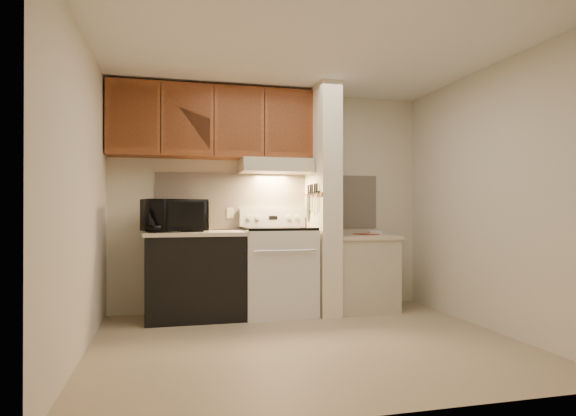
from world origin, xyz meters
name	(u,v)px	position (x,y,z in m)	size (l,w,h in m)	color
floor	(307,343)	(0.00, 0.00, 0.00)	(3.60, 3.60, 0.00)	tan
ceiling	(307,51)	(0.00, 0.00, 2.50)	(3.60, 3.60, 0.00)	white
wall_back	(271,200)	(0.00, 1.50, 1.25)	(3.60, 0.02, 2.50)	beige
wall_left	(82,195)	(-1.80, 0.00, 1.25)	(0.02, 3.00, 2.50)	beige
wall_right	(490,198)	(1.80, 0.00, 1.25)	(0.02, 3.00, 2.50)	beige
backsplash	(272,201)	(0.00, 1.49, 1.24)	(2.60, 0.02, 0.63)	beige
range_body	(278,272)	(0.00, 1.16, 0.46)	(0.76, 0.65, 0.92)	silver
oven_window	(285,272)	(0.00, 0.84, 0.50)	(0.50, 0.01, 0.30)	black
oven_handle	(285,251)	(0.00, 0.80, 0.72)	(0.02, 0.02, 0.65)	silver
cooktop	(278,228)	(0.00, 1.16, 0.94)	(0.74, 0.64, 0.03)	black
range_backguard	(272,217)	(0.00, 1.44, 1.05)	(0.76, 0.08, 0.20)	silver
range_display	(273,217)	(0.00, 1.40, 1.05)	(0.10, 0.01, 0.04)	black
range_knob_left_outer	(249,218)	(-0.28, 1.40, 1.05)	(0.05, 0.05, 0.02)	silver
range_knob_left_inner	(258,218)	(-0.18, 1.40, 1.05)	(0.05, 0.05, 0.02)	silver
range_knob_right_inner	(289,217)	(0.18, 1.40, 1.05)	(0.05, 0.05, 0.02)	silver
range_knob_right_outer	(297,217)	(0.28, 1.40, 1.05)	(0.05, 0.05, 0.02)	silver
dishwasher_front	(196,277)	(-0.88, 1.17, 0.43)	(1.00, 0.63, 0.87)	black
left_countertop	(196,233)	(-0.88, 1.17, 0.89)	(1.04, 0.67, 0.04)	beige
spoon_rest	(168,232)	(-1.16, 0.97, 0.92)	(0.23, 0.07, 0.02)	black
teal_jar	(199,226)	(-0.83, 1.39, 0.95)	(0.08, 0.08, 0.09)	#205A5F
outlet	(230,213)	(-0.48, 1.48, 1.10)	(0.08, 0.01, 0.12)	beige
microwave	(174,216)	(-1.10, 1.15, 1.08)	(0.61, 0.41, 0.33)	black
partition_pillar	(323,200)	(0.51, 1.15, 1.25)	(0.22, 0.70, 2.50)	#F0E6CA
pillar_trim	(313,195)	(0.39, 1.15, 1.30)	(0.01, 0.70, 0.04)	brown
knife_strip	(313,193)	(0.39, 1.10, 1.32)	(0.02, 0.42, 0.04)	black
knife_blade_a	(316,202)	(0.38, 0.95, 1.22)	(0.01, 0.04, 0.16)	silver
knife_handle_a	(317,188)	(0.38, 0.94, 1.37)	(0.02, 0.02, 0.10)	black
knife_blade_b	(315,203)	(0.38, 1.02, 1.21)	(0.01, 0.04, 0.18)	silver
knife_handle_b	(315,188)	(0.38, 1.01, 1.37)	(0.02, 0.02, 0.10)	black
knife_blade_c	(312,204)	(0.38, 1.11, 1.20)	(0.01, 0.04, 0.20)	silver
knife_handle_c	(312,189)	(0.38, 1.11, 1.37)	(0.02, 0.02, 0.10)	black
knife_blade_d	(311,202)	(0.38, 1.17, 1.22)	(0.01, 0.04, 0.16)	silver
knife_handle_d	(310,189)	(0.38, 1.18, 1.37)	(0.02, 0.02, 0.10)	black
knife_blade_e	(308,203)	(0.38, 1.26, 1.21)	(0.01, 0.04, 0.18)	silver
knife_handle_e	(308,189)	(0.38, 1.26, 1.37)	(0.02, 0.02, 0.10)	black
oven_mitt	(307,207)	(0.38, 1.32, 1.17)	(0.03, 0.10, 0.24)	slate
right_cab_base	(361,274)	(0.97, 1.15, 0.40)	(0.70, 0.60, 0.81)	beige
right_countertop	(361,237)	(0.97, 1.15, 0.83)	(0.74, 0.64, 0.04)	beige
red_folder	(366,234)	(1.07, 1.25, 0.85)	(0.20, 0.27, 0.01)	maroon
white_box	(374,232)	(1.19, 1.29, 0.87)	(0.16, 0.11, 0.04)	white
range_hood	(275,166)	(0.00, 1.28, 1.62)	(0.78, 0.44, 0.15)	beige
hood_lip	(280,169)	(0.00, 1.07, 1.58)	(0.78, 0.04, 0.06)	beige
upper_cabinets	(213,123)	(-0.69, 1.32, 2.08)	(2.18, 0.33, 0.77)	brown
cab_door_a	(133,117)	(-1.51, 1.17, 2.08)	(0.46, 0.01, 0.63)	brown
cab_gap_a	(161,118)	(-1.23, 1.16, 2.08)	(0.01, 0.01, 0.73)	black
cab_door_b	(188,119)	(-0.96, 1.17, 2.08)	(0.46, 0.01, 0.63)	brown
cab_gap_b	(214,120)	(-0.69, 1.16, 2.08)	(0.01, 0.01, 0.73)	black
cab_door_c	(240,121)	(-0.42, 1.17, 2.08)	(0.46, 0.01, 0.63)	brown
cab_gap_c	(265,122)	(-0.14, 1.16, 2.08)	(0.01, 0.01, 0.73)	black
cab_door_d	(289,124)	(0.13, 1.17, 2.08)	(0.46, 0.01, 0.63)	brown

